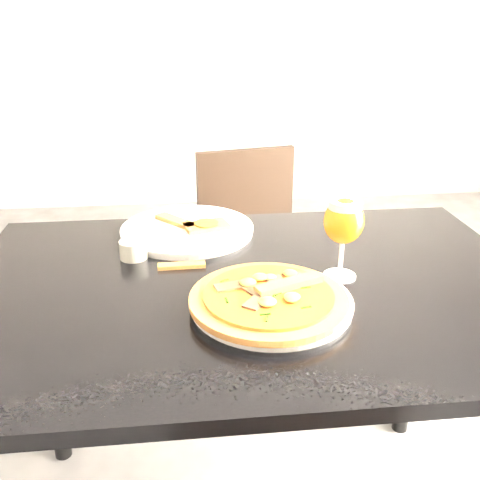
{
  "coord_description": "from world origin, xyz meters",
  "views": [
    {
      "loc": [
        -0.13,
        -0.68,
        1.26
      ],
      "look_at": [
        -0.01,
        0.33,
        0.83
      ],
      "focal_mm": 40.0,
      "sensor_mm": 36.0,
      "label": 1
    }
  ],
  "objects": [
    {
      "name": "dining_table",
      "position": [
        0.01,
        0.3,
        0.66
      ],
      "size": [
        1.2,
        0.8,
        0.75
      ],
      "rotation": [
        0.0,
        0.0,
        -0.0
      ],
      "color": "black",
      "rests_on": "ground"
    },
    {
      "name": "chair_far",
      "position": [
        0.12,
        1.06,
        0.45
      ],
      "size": [
        0.44,
        0.44,
        0.82
      ],
      "rotation": [
        0.0,
        0.0,
        0.19
      ],
      "color": "black",
      "rests_on": "ground"
    },
    {
      "name": "plate_main",
      "position": [
        0.03,
        0.2,
        0.76
      ],
      "size": [
        0.4,
        0.4,
        0.02
      ],
      "primitive_type": "cylinder",
      "rotation": [
        0.0,
        0.0,
        0.43
      ],
      "color": "white",
      "rests_on": "dining_table"
    },
    {
      "name": "pizza",
      "position": [
        0.02,
        0.18,
        0.78
      ],
      "size": [
        0.3,
        0.3,
        0.03
      ],
      "rotation": [
        0.0,
        0.0,
        0.06
      ],
      "color": "#9E5326",
      "rests_on": "plate_main"
    },
    {
      "name": "plate_second",
      "position": [
        -0.12,
        0.58,
        0.76
      ],
      "size": [
        0.41,
        0.41,
        0.02
      ],
      "primitive_type": "cylinder",
      "rotation": [
        0.0,
        0.0,
        -0.31
      ],
      "color": "white",
      "rests_on": "dining_table"
    },
    {
      "name": "crust_scraps",
      "position": [
        -0.1,
        0.58,
        0.77
      ],
      "size": [
        0.19,
        0.15,
        0.01
      ],
      "rotation": [
        0.0,
        0.0,
        -0.41
      ],
      "color": "#9E5326",
      "rests_on": "plate_second"
    },
    {
      "name": "loose_crust",
      "position": [
        -0.14,
        0.38,
        0.75
      ],
      "size": [
        0.1,
        0.03,
        0.01
      ],
      "primitive_type": "cube",
      "rotation": [
        0.0,
        0.0,
        0.02
      ],
      "color": "#9E5326",
      "rests_on": "dining_table"
    },
    {
      "name": "sauce_cup",
      "position": [
        -0.25,
        0.44,
        0.77
      ],
      "size": [
        0.06,
        0.06,
        0.04
      ],
      "color": "#B5B4A3",
      "rests_on": "dining_table"
    },
    {
      "name": "beer_glass",
      "position": [
        0.19,
        0.3,
        0.87
      ],
      "size": [
        0.08,
        0.08,
        0.17
      ],
      "color": "silver",
      "rests_on": "dining_table"
    }
  ]
}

